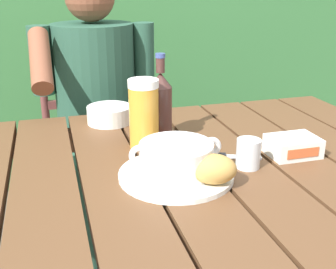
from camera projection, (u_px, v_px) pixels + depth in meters
dining_table at (177, 197)px, 1.07m from camera, size 1.43×0.99×0.76m
chair_near_diner at (95, 143)px, 1.95m from camera, size 0.46×0.46×0.97m
person_eating at (97, 103)px, 1.68m from camera, size 0.48×0.47×1.25m
serving_plate at (176, 174)px, 0.99m from camera, size 0.27×0.27×0.01m
soup_bowl at (176, 157)px, 0.98m from camera, size 0.22×0.17×0.08m
bread_roll at (213, 169)px, 0.93m from camera, size 0.13×0.11×0.07m
beer_glass at (144, 114)px, 1.14m from camera, size 0.08×0.08×0.19m
beer_bottle at (161, 104)px, 1.21m from camera, size 0.07×0.07×0.25m
water_glass_small at (248, 153)px, 1.03m from camera, size 0.06×0.06×0.07m
butter_tub at (293, 146)px, 1.11m from camera, size 0.13×0.10×0.05m
table_knife at (225, 156)px, 1.10m from camera, size 0.15×0.07×0.01m
diner_bowl at (110, 114)px, 1.36m from camera, size 0.14×0.14×0.05m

